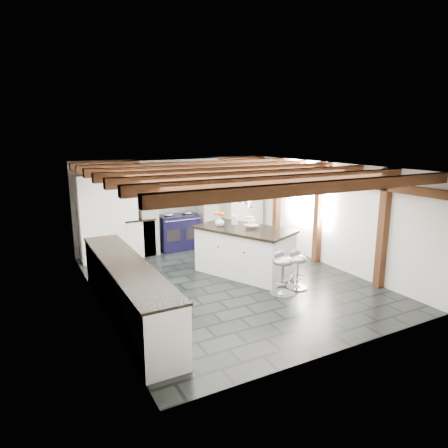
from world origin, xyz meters
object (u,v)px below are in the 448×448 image
bar_stool_near (297,265)px  kitchen_island (244,250)px  bar_stool_far (282,268)px  range_cooker (179,231)px

bar_stool_near → kitchen_island: bearing=113.8°
bar_stool_far → kitchen_island: bearing=83.9°
range_cooker → kitchen_island: size_ratio=0.44×
kitchen_island → bar_stool_far: 1.29m
range_cooker → bar_stool_far: range_cooker is taller
bar_stool_near → bar_stool_far: bar_stool_far is taller
kitchen_island → bar_stool_far: bearing=-113.1°
range_cooker → bar_stool_far: (0.55, -3.69, 0.04)m
kitchen_island → bar_stool_near: 1.27m
range_cooker → kitchen_island: (0.52, -2.39, 0.04)m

